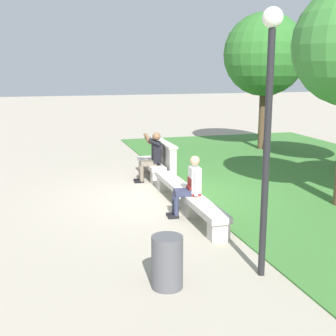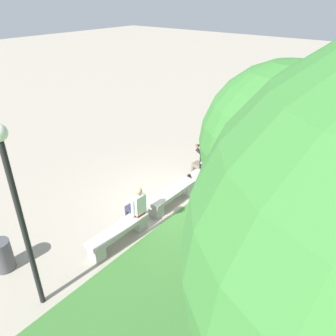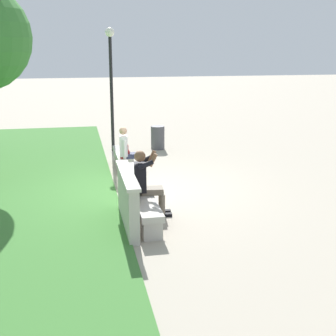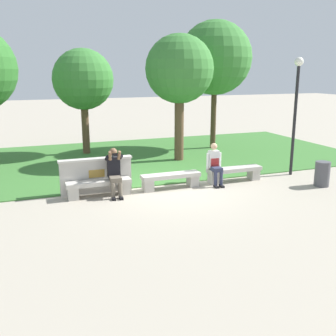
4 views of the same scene
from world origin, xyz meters
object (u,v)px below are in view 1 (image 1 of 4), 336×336
(bench_near, at_px, (173,186))
(trash_bin, at_px, (167,262))
(bench_main, at_px, (151,167))
(person_photographer, at_px, (152,154))
(person_distant, at_px, (190,184))
(backpack, at_px, (194,187))
(tree_left_background, at_px, (265,55))
(bench_mid, at_px, (205,212))
(lamp_post, at_px, (269,106))

(bench_near, relative_size, trash_bin, 2.37)
(bench_main, xyz_separation_m, person_photographer, (0.43, -0.08, 0.44))
(person_distant, bearing_deg, bench_near, 177.30)
(bench_main, height_order, trash_bin, trash_bin)
(bench_near, distance_m, backpack, 1.45)
(person_photographer, relative_size, tree_left_background, 0.27)
(bench_mid, distance_m, person_photographer, 3.85)
(bench_mid, relative_size, backpack, 4.15)
(person_distant, distance_m, tree_left_background, 8.88)
(bench_main, bearing_deg, trash_bin, -11.96)
(bench_mid, distance_m, tree_left_background, 9.53)
(bench_main, bearing_deg, lamp_post, 0.70)
(bench_main, height_order, person_photographer, person_photographer)
(bench_near, distance_m, trash_bin, 4.55)
(tree_left_background, relative_size, trash_bin, 6.54)
(person_distant, height_order, lamp_post, lamp_post)
(bench_main, relative_size, trash_bin, 2.37)
(trash_bin, bearing_deg, tree_left_background, 146.79)
(bench_near, distance_m, lamp_post, 4.86)
(tree_left_background, distance_m, lamp_post, 10.91)
(bench_near, distance_m, bench_mid, 2.13)
(bench_mid, relative_size, person_photographer, 1.35)
(bench_near, xyz_separation_m, tree_left_background, (-5.37, 4.98, 3.13))
(person_photographer, distance_m, backpack, 3.11)
(bench_near, height_order, tree_left_background, tree_left_background)
(bench_mid, bearing_deg, person_photographer, -178.84)
(bench_mid, height_order, backpack, backpack)
(trash_bin, bearing_deg, bench_main, 168.04)
(bench_main, height_order, person_distant, person_distant)
(person_photographer, bearing_deg, lamp_post, 1.49)
(bench_mid, height_order, trash_bin, trash_bin)
(person_photographer, relative_size, trash_bin, 1.76)
(bench_mid, distance_m, trash_bin, 2.60)
(bench_near, xyz_separation_m, trash_bin, (4.34, -1.37, 0.08))
(backpack, bearing_deg, tree_left_background, 143.81)
(bench_mid, bearing_deg, bench_near, 180.00)
(bench_mid, bearing_deg, backpack, 178.35)
(person_photographer, height_order, tree_left_background, tree_left_background)
(bench_mid, relative_size, lamp_post, 0.47)
(bench_main, xyz_separation_m, backpack, (3.54, 0.02, 0.33))
(backpack, distance_m, lamp_post, 3.46)
(person_photographer, xyz_separation_m, tree_left_background, (-3.67, 5.06, 2.69))
(bench_near, height_order, person_distant, person_distant)
(person_photographer, xyz_separation_m, backpack, (3.11, 0.10, -0.11))
(bench_near, relative_size, tree_left_background, 0.36)
(bench_main, height_order, bench_mid, same)
(bench_mid, height_order, person_distant, person_distant)
(bench_near, relative_size, backpack, 4.15)
(bench_main, height_order, backpack, backpack)
(trash_bin, height_order, lamp_post, lamp_post)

